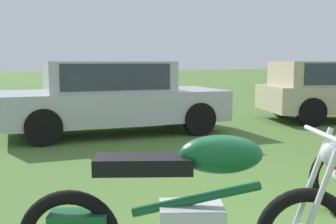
% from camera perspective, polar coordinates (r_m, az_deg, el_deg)
% --- Properties ---
extents(motorcycle_green, '(2.02, 1.05, 1.02)m').
position_cam_1_polar(motorcycle_green, '(2.70, 3.34, -13.56)').
color(motorcycle_green, black).
rests_on(motorcycle_green, ground).
extents(car_silver, '(4.39, 2.08, 1.43)m').
position_cam_1_polar(car_silver, '(8.39, -7.66, 2.54)').
color(car_silver, '#B2B5BA').
rests_on(car_silver, ground).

